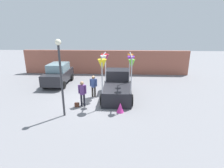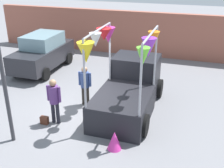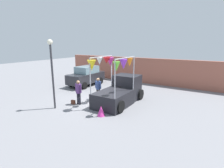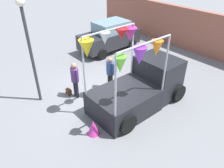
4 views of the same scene
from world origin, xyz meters
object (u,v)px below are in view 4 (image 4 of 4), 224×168
(person_vendor, at_px, (110,70))
(handbag, at_px, (69,92))
(person_customer, at_px, (75,77))
(street_lamp, at_px, (28,40))
(parked_car, at_px, (110,36))
(folded_kite_bundle_magenta, at_px, (93,127))
(vendor_truck, at_px, (142,84))

(person_vendor, distance_m, handbag, 2.14)
(person_customer, xyz_separation_m, handbag, (-0.35, -0.20, -0.86))
(handbag, distance_m, street_lamp, 2.92)
(parked_car, bearing_deg, folded_kite_bundle_magenta, -43.89)
(handbag, xyz_separation_m, folded_kite_bundle_magenta, (2.78, -0.61, 0.16))
(person_customer, bearing_deg, parked_car, 124.67)
(person_customer, relative_size, handbag, 5.93)
(street_lamp, bearing_deg, person_vendor, 66.93)
(parked_car, xyz_separation_m, street_lamp, (2.37, -5.95, 1.83))
(parked_car, relative_size, folded_kite_bundle_magenta, 6.67)
(parked_car, bearing_deg, vendor_truck, -26.70)
(person_vendor, relative_size, street_lamp, 0.37)
(vendor_truck, distance_m, person_customer, 2.88)
(person_vendor, bearing_deg, parked_car, 140.65)
(street_lamp, distance_m, folded_kite_bundle_magenta, 4.11)
(person_vendor, bearing_deg, person_customer, -106.38)
(person_vendor, bearing_deg, folded_kite_bundle_magenta, -50.77)
(person_customer, height_order, handbag, person_customer)
(street_lamp, relative_size, folded_kite_bundle_magenta, 7.19)
(parked_car, relative_size, handbag, 14.29)
(person_customer, relative_size, folded_kite_bundle_magenta, 2.77)
(person_vendor, bearing_deg, handbag, -114.52)
(parked_car, bearing_deg, person_vendor, -39.35)
(person_customer, bearing_deg, person_vendor, 73.62)
(person_vendor, xyz_separation_m, folded_kite_bundle_magenta, (1.96, -2.41, -0.67))
(parked_car, bearing_deg, person_customer, -55.33)
(person_vendor, height_order, handbag, person_vendor)
(handbag, xyz_separation_m, street_lamp, (-0.45, -1.18, 2.64))
(parked_car, xyz_separation_m, folded_kite_bundle_magenta, (5.60, -5.38, -0.64))
(person_vendor, xyz_separation_m, handbag, (-0.82, -1.79, -0.83))
(person_customer, bearing_deg, vendor_truck, 40.98)
(handbag, distance_m, folded_kite_bundle_magenta, 2.85)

